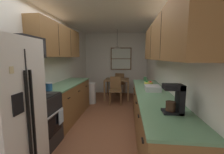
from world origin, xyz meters
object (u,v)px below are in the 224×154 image
Objects in this scene: coffee_maker at (176,98)px; trash_bin at (91,93)px; dining_table at (117,82)px; fruit_bowl at (149,83)px; mug_by_coffeemaker at (145,79)px; refrigerator at (2,113)px; table_serving_bowl at (116,79)px; stove_range at (37,121)px; storage_canister at (49,87)px; dish_rack at (152,88)px; dining_chair_near at (116,89)px; microwave_over_range at (25,47)px; dining_chair_far at (120,83)px.

trash_bin is at bearing 120.12° from coffee_maker.
dining_table is 2.17m from fruit_bowl.
mug_by_coffeemaker is (-0.08, 2.40, -0.12)m from coffee_maker.
refrigerator is 4.02m from table_serving_bowl.
refrigerator is 3.26m from mug_by_coffeemaker.
stove_range is 0.68m from storage_canister.
fruit_bowl is at bearing 89.12° from dish_rack.
trash_bin is 2.07× the size of coffee_maker.
dining_chair_near is 1.24m from mug_by_coffeemaker.
table_serving_bowl is (0.77, 0.61, 0.41)m from trash_bin.
coffee_maker reaches higher than dish_rack.
dish_rack reaches higher than trash_bin.
stove_range is 1.90× the size of microwave_over_range.
stove_range is 2.80m from mug_by_coffeemaker.
dish_rack is (0.81, -3.23, 0.45)m from dining_chair_far.
refrigerator is at bearing -145.08° from dish_rack.
dining_chair_near is 4.72× the size of table_serving_bowl.
coffee_maker is 0.99× the size of dish_rack.
microwave_over_range is 1.70× the size of dish_rack.
stove_range reaches higher than fruit_bowl.
microwave_over_range is at bearing -110.71° from dining_table.
dish_rack is at bearing -48.21° from trash_bin.
mug_by_coffeemaker is at bearing -39.64° from dining_chair_near.
trash_bin is (0.25, 3.27, -0.54)m from refrigerator.
coffee_maker is at bearing -72.95° from dining_chair_near.
dining_chair_near is at bearing 140.36° from mug_by_coffeemaker.
trash_bin is 3.45× the size of fruit_bowl.
dining_table is at bearing 114.57° from fruit_bowl.
dining_chair_near is at bearing -85.47° from table_serving_bowl.
dining_table is 3.04m from storage_canister.
coffee_maker is at bearing -75.71° from dining_table.
stove_range is 5.77× the size of table_serving_bowl.
dining_chair_near is 2.67× the size of coffee_maker.
dining_chair_near is 0.83m from trash_bin.
dining_chair_far is 1.29× the size of trash_bin.
table_serving_bowl is at bearing -100.08° from dining_chair_far.
microwave_over_range is at bearing -138.04° from mug_by_coffeemaker.
refrigerator reaches higher than stove_range.
coffee_maker is 1.67× the size of fruit_bowl.
fruit_bowl reaches higher than dining_chair_near.
coffee_maker is 1.81m from fruit_bowl.
mug_by_coffeemaker reaches higher than dining_chair_far.
storage_canister is (-1.20, -3.43, 0.48)m from dining_chair_far.
coffee_maker reaches higher than mug_by_coffeemaker.
mug_by_coffeemaker reaches higher than trash_bin.
dining_chair_far is 3.36m from dish_rack.
microwave_over_range reaches higher than dining_table.
storage_canister is 1.29× the size of mug_by_coffeemaker.
storage_canister is at bearing -111.80° from dining_table.
dish_rack reaches higher than fruit_bowl.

